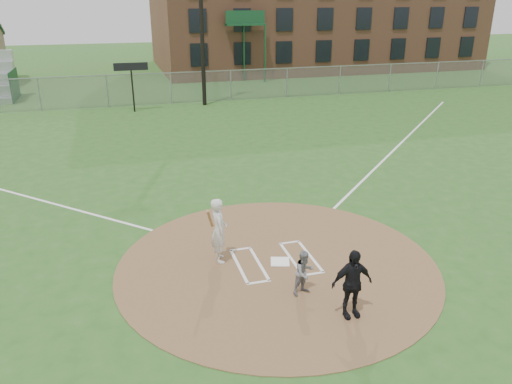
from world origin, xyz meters
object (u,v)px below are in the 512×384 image
object	(u,v)px
home_plate	(280,262)
catcher	(304,273)
umpire	(352,284)
batter_at_plate	(219,230)

from	to	relation	value
home_plate	catcher	distance (m)	1.63
catcher	umpire	xyz separation A→B (m)	(0.65, -1.11, 0.25)
catcher	umpire	bearing A→B (deg)	-79.92
catcher	batter_at_plate	xyz separation A→B (m)	(-1.58, 2.10, 0.34)
catcher	batter_at_plate	distance (m)	2.65
catcher	home_plate	bearing A→B (deg)	72.46
umpire	batter_at_plate	xyz separation A→B (m)	(-2.23, 3.21, 0.09)
home_plate	batter_at_plate	world-z (taller)	batter_at_plate
home_plate	umpire	size ratio (longest dim) A/B	0.30
batter_at_plate	home_plate	bearing A→B (deg)	-20.58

